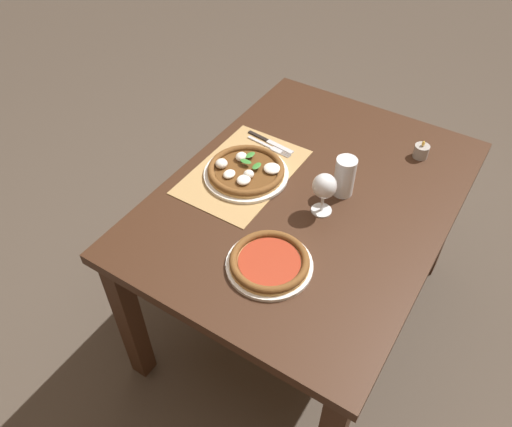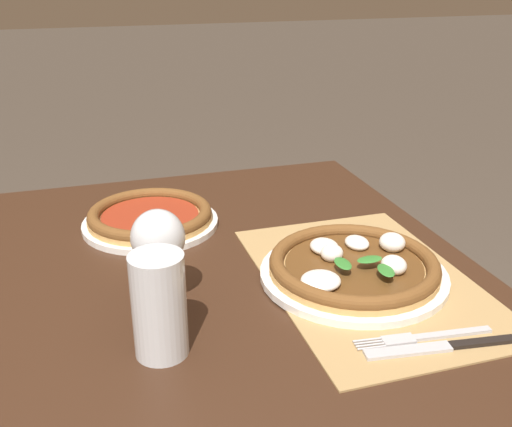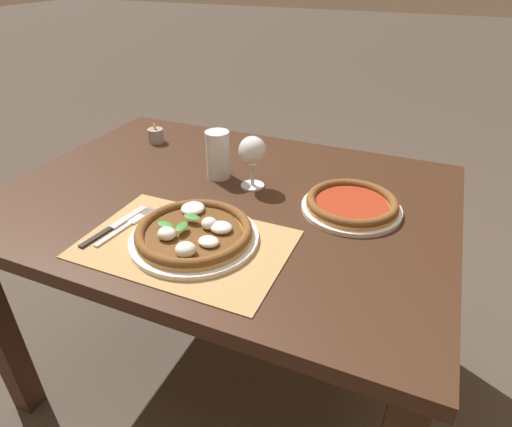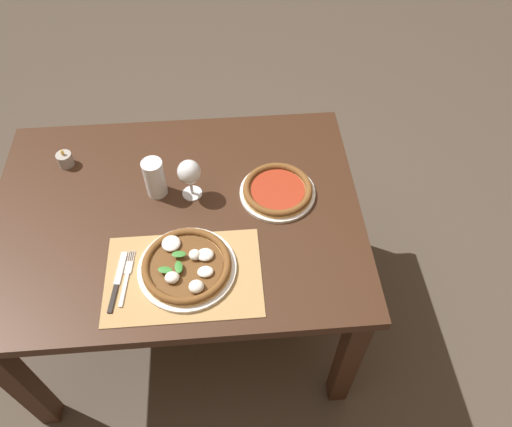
# 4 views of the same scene
# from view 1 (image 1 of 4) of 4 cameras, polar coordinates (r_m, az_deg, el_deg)

# --- Properties ---
(ground_plane) EXTENTS (24.00, 24.00, 0.00)m
(ground_plane) POSITION_cam_1_polar(r_m,az_deg,el_deg) (2.32, 4.73, -11.23)
(ground_plane) COLOR #473D33
(dining_table) EXTENTS (1.27, 0.94, 0.74)m
(dining_table) POSITION_cam_1_polar(r_m,az_deg,el_deg) (1.82, 5.89, -0.04)
(dining_table) COLOR #382114
(dining_table) RESTS_ON ground
(paper_placemat) EXTENTS (0.48, 0.32, 0.00)m
(paper_placemat) POSITION_cam_1_polar(r_m,az_deg,el_deg) (1.83, -1.48, 4.80)
(paper_placemat) COLOR #A88451
(paper_placemat) RESTS_ON dining_table
(pizza_near) EXTENTS (0.31, 0.31, 0.05)m
(pizza_near) POSITION_cam_1_polar(r_m,az_deg,el_deg) (1.80, -1.15, 4.87)
(pizza_near) COLOR white
(pizza_near) RESTS_ON paper_placemat
(pizza_far) EXTENTS (0.27, 0.27, 0.04)m
(pizza_far) POSITION_cam_1_polar(r_m,az_deg,el_deg) (1.51, 1.54, -5.59)
(pizza_far) COLOR white
(pizza_far) RESTS_ON dining_table
(wine_glass) EXTENTS (0.08, 0.08, 0.16)m
(wine_glass) POSITION_cam_1_polar(r_m,az_deg,el_deg) (1.62, 7.81, 2.96)
(wine_glass) COLOR silver
(wine_glass) RESTS_ON dining_table
(pint_glass) EXTENTS (0.07, 0.07, 0.15)m
(pint_glass) POSITION_cam_1_polar(r_m,az_deg,el_deg) (1.73, 10.07, 4.10)
(pint_glass) COLOR silver
(pint_glass) RESTS_ON dining_table
(fork) EXTENTS (0.04, 0.20, 0.00)m
(fork) POSITION_cam_1_polar(r_m,az_deg,el_deg) (1.94, 1.51, 7.65)
(fork) COLOR #B7B7BC
(fork) RESTS_ON paper_placemat
(knife) EXTENTS (0.04, 0.22, 0.01)m
(knife) POSITION_cam_1_polar(r_m,az_deg,el_deg) (1.96, 1.65, 8.16)
(knife) COLOR black
(knife) RESTS_ON paper_placemat
(votive_candle) EXTENTS (0.06, 0.06, 0.07)m
(votive_candle) POSITION_cam_1_polar(r_m,az_deg,el_deg) (1.98, 18.34, 6.74)
(votive_candle) COLOR gray
(votive_candle) RESTS_ON dining_table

